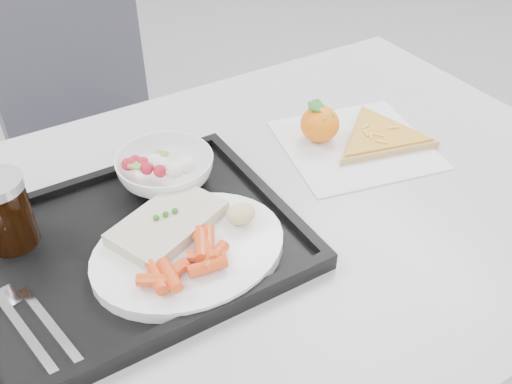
{
  "coord_description": "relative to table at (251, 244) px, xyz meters",
  "views": [
    {
      "loc": [
        -0.33,
        -0.27,
        1.32
      ],
      "look_at": [
        0.02,
        0.32,
        0.77
      ],
      "focal_mm": 40.0,
      "sensor_mm": 36.0,
      "label": 1
    }
  ],
  "objects": [
    {
      "name": "fish_fillet",
      "position": [
        -0.13,
        -0.0,
        0.11
      ],
      "size": [
        0.18,
        0.15,
        0.03
      ],
      "color": "beige",
      "rests_on": "dinner_plate"
    },
    {
      "name": "salad_contents",
      "position": [
        -0.09,
        0.12,
        0.12
      ],
      "size": [
        0.1,
        0.07,
        0.02
      ],
      "color": "#AB1327",
      "rests_on": "salad_bowl"
    },
    {
      "name": "tangerine",
      "position": [
        0.21,
        0.11,
        0.1
      ],
      "size": [
        0.09,
        0.09,
        0.07
      ],
      "color": "orange",
      "rests_on": "napkin"
    },
    {
      "name": "salad_bowl",
      "position": [
        -0.08,
        0.12,
        0.11
      ],
      "size": [
        0.15,
        0.15,
        0.05
      ],
      "color": "white",
      "rests_on": "tray"
    },
    {
      "name": "chair",
      "position": [
        -0.05,
        0.71,
        -0.15
      ],
      "size": [
        0.51,
        0.51,
        0.93
      ],
      "color": "#3C3D46",
      "rests_on": "ground"
    },
    {
      "name": "table",
      "position": [
        0.0,
        0.0,
        0.0
      ],
      "size": [
        1.2,
        0.8,
        0.75
      ],
      "color": "#ADADAF",
      "rests_on": "ground"
    },
    {
      "name": "dinner_plate",
      "position": [
        -0.13,
        -0.05,
        0.09
      ],
      "size": [
        0.27,
        0.27,
        0.02
      ],
      "color": "white",
      "rests_on": "tray"
    },
    {
      "name": "bread_roll",
      "position": [
        -0.04,
        -0.04,
        0.12
      ],
      "size": [
        0.05,
        0.04,
        0.03
      ],
      "color": "beige",
      "rests_on": "dinner_plate"
    },
    {
      "name": "pizza_slice",
      "position": [
        0.3,
        0.05,
        0.08
      ],
      "size": [
        0.27,
        0.27,
        0.02
      ],
      "color": "tan",
      "rests_on": "napkin"
    },
    {
      "name": "cola_glass",
      "position": [
        -0.32,
        0.1,
        0.14
      ],
      "size": [
        0.07,
        0.07,
        0.11
      ],
      "color": "black",
      "rests_on": "tray"
    },
    {
      "name": "tray",
      "position": [
        -0.18,
        0.01,
        0.08
      ],
      "size": [
        0.45,
        0.35,
        0.03
      ],
      "color": "black",
      "rests_on": "table"
    },
    {
      "name": "cutlery",
      "position": [
        -0.35,
        -0.04,
        0.08
      ],
      "size": [
        0.1,
        0.17,
        0.01
      ],
      "color": "silver",
      "rests_on": "tray"
    },
    {
      "name": "napkin",
      "position": [
        0.25,
        0.06,
        0.07
      ],
      "size": [
        0.3,
        0.29,
        0.0
      ],
      "color": "silver",
      "rests_on": "table"
    },
    {
      "name": "carrot_pile",
      "position": [
        -0.14,
        -0.09,
        0.11
      ],
      "size": [
        0.13,
        0.09,
        0.03
      ],
      "color": "#DE4415",
      "rests_on": "dinner_plate"
    }
  ]
}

